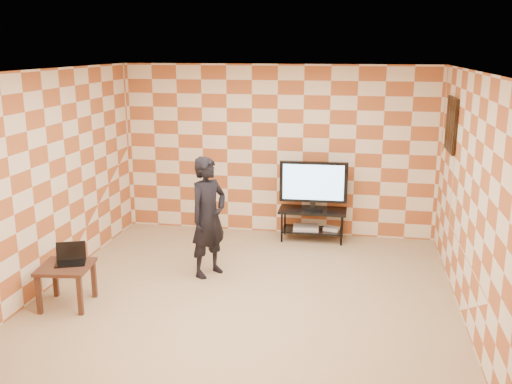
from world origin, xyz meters
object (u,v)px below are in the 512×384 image
tv (313,183)px  side_table (66,272)px  tv_stand (313,218)px  person (208,217)px

tv → side_table: 3.91m
tv_stand → tv: tv is taller
side_table → person: (1.40, 1.21, 0.39)m
tv_stand → person: bearing=-126.9°
tv_stand → side_table: size_ratio=1.64×
tv → tv_stand: bearing=88.1°
tv → person: size_ratio=0.65×
tv → person: (-1.23, -1.64, -0.12)m
person → side_table: bearing=162.8°
tv_stand → person: person is taller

